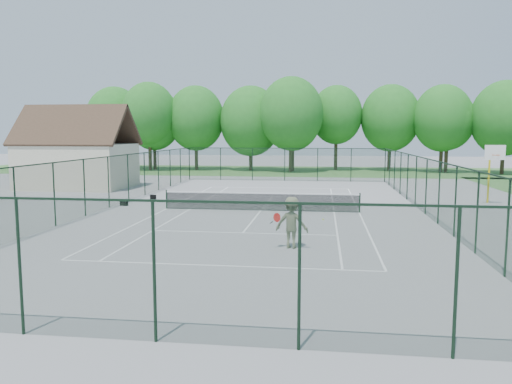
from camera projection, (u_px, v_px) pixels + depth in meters
The scene contains 11 objects.
ground at pixel (261, 211), 28.22m from camera, with size 140.00×140.00×0.00m, color gray.
grass_far at pixel (292, 171), 57.75m from camera, with size 80.00×16.00×0.01m, color #497E39.
court_lines at pixel (261, 211), 28.22m from camera, with size 11.05×23.85×0.01m.
tennis_net at pixel (261, 201), 28.15m from camera, with size 11.08×0.08×1.10m.
fence_enclosure at pixel (261, 183), 28.04m from camera, with size 18.05×36.05×3.02m.
utility_building at pixel (77, 149), 39.79m from camera, with size 8.60×6.27×6.63m.
tree_line_far at pixel (293, 119), 57.05m from camera, with size 39.40×6.40×9.70m.
basketball_goal at pixel (492, 162), 30.67m from camera, with size 1.20×1.43×3.65m.
sports_bag_a at pixel (124, 203), 30.14m from camera, with size 0.43×0.26×0.35m, color black.
sports_bag_b at pixel (153, 197), 33.18m from camera, with size 0.36×0.22×0.28m, color black.
tennis_player at pixel (292, 223), 18.95m from camera, with size 2.10×0.94×1.96m.
Camera 1 is at (3.42, -27.69, 4.37)m, focal length 35.00 mm.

